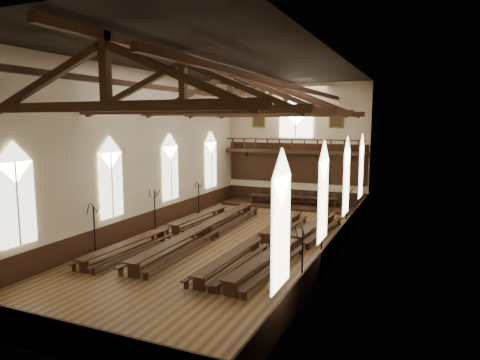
# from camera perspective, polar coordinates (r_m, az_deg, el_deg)

# --- Properties ---
(ground) EXTENTS (26.00, 26.00, 0.00)m
(ground) POSITION_cam_1_polar(r_m,az_deg,el_deg) (24.79, -1.21, -8.34)
(ground) COLOR brown
(ground) RESTS_ON ground
(room_walls) EXTENTS (26.00, 26.00, 26.00)m
(room_walls) POSITION_cam_1_polar(r_m,az_deg,el_deg) (23.81, -1.26, 6.76)
(room_walls) COLOR beige
(room_walls) RESTS_ON ground
(wainscot_band) EXTENTS (12.00, 26.00, 1.20)m
(wainscot_band) POSITION_cam_1_polar(r_m,az_deg,el_deg) (24.63, -1.21, -7.00)
(wainscot_band) COLOR black
(wainscot_band) RESTS_ON ground
(side_windows) EXTENTS (11.85, 19.80, 4.50)m
(side_windows) POSITION_cam_1_polar(r_m,az_deg,el_deg) (24.02, -1.24, 0.26)
(side_windows) COLOR white
(side_windows) RESTS_ON room_walls
(end_window) EXTENTS (2.80, 0.12, 3.80)m
(end_window) POSITION_cam_1_polar(r_m,az_deg,el_deg) (35.93, 7.48, 8.27)
(end_window) COLOR white
(end_window) RESTS_ON room_walls
(minstrels_gallery) EXTENTS (11.80, 1.24, 3.70)m
(minstrels_gallery) POSITION_cam_1_polar(r_m,az_deg,el_deg) (35.83, 7.28, 2.97)
(minstrels_gallery) COLOR #341B10
(minstrels_gallery) RESTS_ON room_walls
(portraits) EXTENTS (7.75, 0.09, 1.45)m
(portraits) POSITION_cam_1_polar(r_m,az_deg,el_deg) (35.93, 7.48, 8.08)
(portraits) COLOR brown
(portraits) RESTS_ON room_walls
(roof_trusses) EXTENTS (11.70, 25.70, 2.80)m
(roof_trusses) POSITION_cam_1_polar(r_m,az_deg,el_deg) (23.85, -1.27, 10.99)
(roof_trusses) COLOR #341B10
(roof_trusses) RESTS_ON room_walls
(refectory_row_a) EXTENTS (1.65, 13.96, 0.70)m
(refectory_row_a) POSITION_cam_1_polar(r_m,az_deg,el_deg) (25.96, -9.54, -6.54)
(refectory_row_a) COLOR #341B10
(refectory_row_a) RESTS_ON ground
(refectory_row_b) EXTENTS (1.84, 14.88, 0.80)m
(refectory_row_b) POSITION_cam_1_polar(r_m,az_deg,el_deg) (25.65, -4.75, -6.46)
(refectory_row_b) COLOR #341B10
(refectory_row_b) RESTS_ON ground
(refectory_row_c) EXTENTS (1.55, 13.94, 0.70)m
(refectory_row_c) POSITION_cam_1_polar(r_m,az_deg,el_deg) (23.68, 2.68, -7.84)
(refectory_row_c) COLOR #341B10
(refectory_row_c) RESTS_ON ground
(refectory_row_d) EXTENTS (2.06, 14.51, 0.75)m
(refectory_row_d) POSITION_cam_1_polar(r_m,az_deg,el_deg) (23.28, 7.19, -8.07)
(refectory_row_d) COLOR #341B10
(refectory_row_d) RESTS_ON ground
(dais) EXTENTS (11.40, 3.05, 0.20)m
(dais) POSITION_cam_1_polar(r_m,az_deg,el_deg) (35.08, 7.03, -3.41)
(dais) COLOR black
(dais) RESTS_ON ground
(high_table) EXTENTS (7.27, 1.67, 0.68)m
(high_table) POSITION_cam_1_polar(r_m,az_deg,el_deg) (34.96, 7.05, -2.32)
(high_table) COLOR #341B10
(high_table) RESTS_ON dais
(high_chairs) EXTENTS (6.74, 0.45, 0.96)m
(high_chairs) POSITION_cam_1_polar(r_m,az_deg,el_deg) (35.63, 7.37, -2.21)
(high_chairs) COLOR #341B10
(high_chairs) RESTS_ON dais
(candelabrum_left_near) EXTENTS (0.77, 0.83, 2.72)m
(candelabrum_left_near) POSITION_cam_1_polar(r_m,az_deg,el_deg) (23.64, -18.79, -7.49)
(candelabrum_left_near) COLOR black
(candelabrum_left_near) RESTS_ON ground
(candelabrum_left_mid) EXTENTS (0.77, 0.80, 2.67)m
(candelabrum_left_mid) POSITION_cam_1_polar(r_m,az_deg,el_deg) (27.73, -11.26, -5.01)
(candelabrum_left_mid) COLOR black
(candelabrum_left_mid) RESTS_ON ground
(candelabrum_left_far) EXTENTS (0.64, 0.73, 2.39)m
(candelabrum_left_far) POSITION_cam_1_polar(r_m,az_deg,el_deg) (32.48, -5.52, -3.17)
(candelabrum_left_far) COLOR black
(candelabrum_left_far) RESTS_ON ground
(candelabrum_right_near) EXTENTS (0.78, 0.79, 2.65)m
(candelabrum_right_near) POSITION_cam_1_polar(r_m,az_deg,el_deg) (18.24, 8.28, -11.78)
(candelabrum_right_near) COLOR black
(candelabrum_right_near) RESTS_ON ground
(candelabrum_right_mid) EXTENTS (0.77, 0.81, 2.69)m
(candelabrum_right_mid) POSITION_cam_1_polar(r_m,az_deg,el_deg) (21.54, 10.83, -8.72)
(candelabrum_right_mid) COLOR black
(candelabrum_right_mid) RESTS_ON ground
(candelabrum_right_far) EXTENTS (0.84, 0.87, 2.88)m
(candelabrum_right_far) POSITION_cam_1_polar(r_m,az_deg,el_deg) (28.25, 14.01, -4.73)
(candelabrum_right_far) COLOR black
(candelabrum_right_far) RESTS_ON ground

